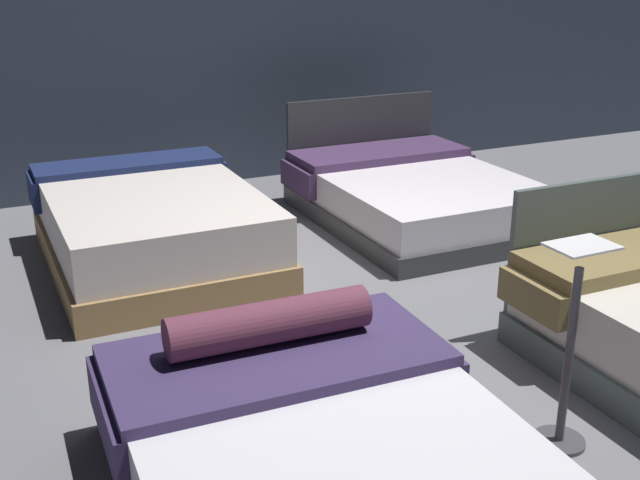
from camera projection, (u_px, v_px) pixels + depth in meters
ground_plane at (380, 308)px, 5.06m from camera, size 18.00×18.00×0.02m
bed_0 at (329, 469)px, 3.10m from camera, size 1.63×2.19×0.66m
bed_2 at (153, 227)px, 5.67m from camera, size 1.50×2.04×0.60m
bed_3 at (413, 195)px, 6.64m from camera, size 1.67×2.10×0.91m
price_sign at (567, 371)px, 3.51m from camera, size 0.28×0.24×0.98m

